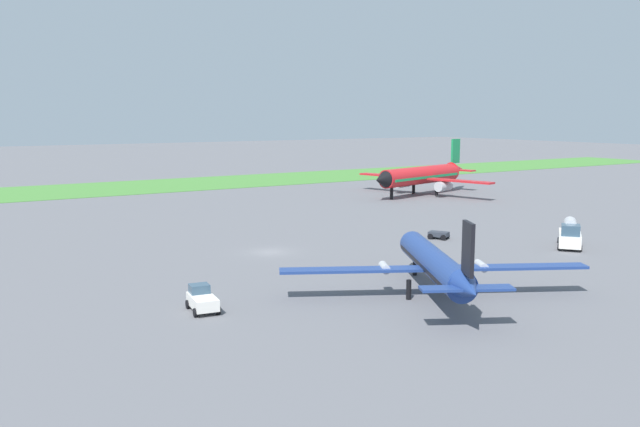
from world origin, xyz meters
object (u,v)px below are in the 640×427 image
airplane_parked_jet_far (422,176)px  fuel_truck_near_gate (570,234)px  airplane_foreground_turboprop (435,263)px  baggage_cart_midfield (439,234)px  pushback_tug_by_runway (202,300)px

airplane_parked_jet_far → fuel_truck_near_gate: 52.72m
airplane_foreground_turboprop → baggage_cart_midfield: (18.54, 19.98, -2.32)m
airplane_parked_jet_far → airplane_foreground_turboprop: 73.92m
pushback_tug_by_runway → airplane_parked_jet_far: bearing=-44.8°
airplane_foreground_turboprop → fuel_truck_near_gate: (27.85, 7.79, -1.31)m
pushback_tug_by_runway → airplane_foreground_turboprop: bearing=-101.8°
fuel_truck_near_gate → pushback_tug_by_runway: fuel_truck_near_gate is taller
airplane_parked_jet_far → baggage_cart_midfield: size_ratio=9.96×
airplane_parked_jet_far → fuel_truck_near_gate: bearing=53.0°
pushback_tug_by_runway → fuel_truck_near_gate: bearing=-80.6°
airplane_parked_jet_far → fuel_truck_near_gate: (-19.59, -48.90, -2.21)m
fuel_truck_near_gate → baggage_cart_midfield: fuel_truck_near_gate is taller
airplane_parked_jet_far → airplane_foreground_turboprop: size_ratio=1.22×
airplane_parked_jet_far → fuel_truck_near_gate: size_ratio=4.45×
fuel_truck_near_gate → baggage_cart_midfield: bearing=-91.2°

